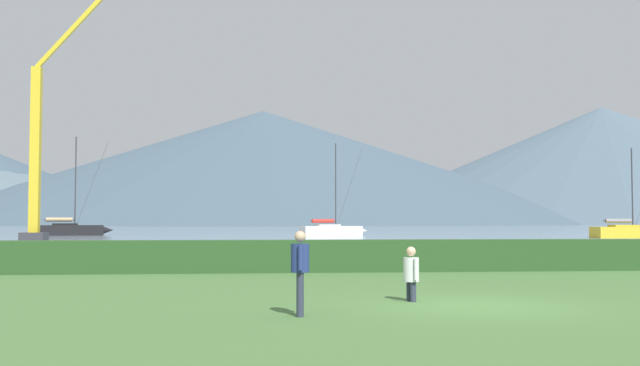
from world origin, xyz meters
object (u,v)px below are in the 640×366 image
at_px(sailboat_slip_1, 332,230).
at_px(sailboat_slip_0, 70,229).
at_px(person_seated_viewer, 411,271).
at_px(person_standing_walker, 300,266).
at_px(sailboat_slip_2, 629,231).
at_px(dock_crane, 38,160).

bearing_deg(sailboat_slip_1, sailboat_slip_0, 158.83).
xyz_separation_m(person_seated_viewer, person_standing_walker, (-2.72, -2.42, 0.29)).
bearing_deg(sailboat_slip_0, sailboat_slip_2, -30.03).
bearing_deg(person_seated_viewer, sailboat_slip_2, 43.83).
height_order(sailboat_slip_2, person_seated_viewer, sailboat_slip_2).
bearing_deg(person_standing_walker, sailboat_slip_0, 108.57).
relative_size(sailboat_slip_1, person_standing_walker, 6.68).
distance_m(sailboat_slip_0, dock_crane, 27.60).
bearing_deg(sailboat_slip_0, dock_crane, -96.99).
distance_m(sailboat_slip_0, sailboat_slip_1, 31.48).
bearing_deg(sailboat_slip_2, dock_crane, -172.45).
bearing_deg(sailboat_slip_0, person_seated_viewer, -85.89).
bearing_deg(person_seated_viewer, sailboat_slip_0, 93.87).
bearing_deg(sailboat_slip_2, sailboat_slip_1, 154.29).
bearing_deg(dock_crane, sailboat_slip_0, 97.16).
height_order(sailboat_slip_2, dock_crane, dock_crane).
relative_size(sailboat_slip_1, person_seated_viewer, 8.82).
xyz_separation_m(sailboat_slip_0, person_seated_viewer, (24.95, -75.67, -0.08)).
height_order(sailboat_slip_1, person_seated_viewer, sailboat_slip_1).
bearing_deg(person_standing_walker, person_seated_viewer, 44.30).
xyz_separation_m(sailboat_slip_1, sailboat_slip_2, (29.85, -13.35, -0.00)).
xyz_separation_m(sailboat_slip_0, person_standing_walker, (22.22, -78.08, 0.21)).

